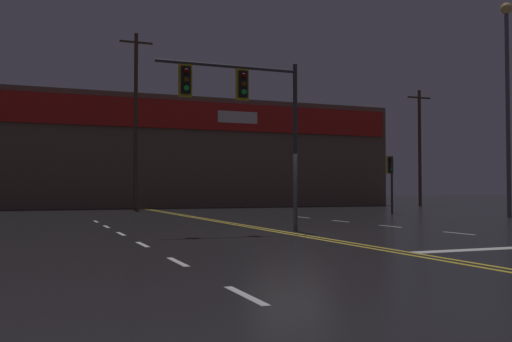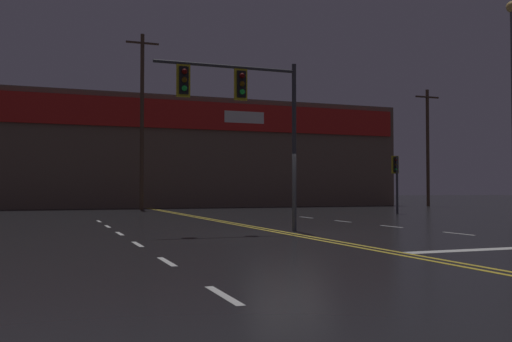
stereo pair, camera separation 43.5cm
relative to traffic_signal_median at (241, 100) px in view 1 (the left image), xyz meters
The scene contains 7 objects.
ground_plane 4.44m from the traffic_signal_median, 34.60° to the right, with size 200.00×200.00×0.00m, color black.
road_markings 5.09m from the traffic_signal_median, 41.71° to the right, with size 14.38×60.00×0.01m.
traffic_signal_median is the anchor object (origin of this frame).
traffic_signal_corner_northeast 16.21m from the traffic_signal_median, 38.71° to the left, with size 0.42×0.36×3.22m.
streetlight_near_left 16.31m from the traffic_signal_median, 16.17° to the left, with size 0.56×0.56×10.50m.
building_backdrop 29.53m from the traffic_signal_median, 87.46° to the left, with size 41.68×10.23×8.36m.
utility_pole_row 21.61m from the traffic_signal_median, 91.18° to the left, with size 45.55×0.26×12.17m.
Camera 1 is at (-7.38, -15.80, 1.34)m, focal length 40.00 mm.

